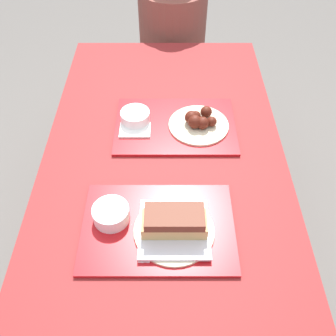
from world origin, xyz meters
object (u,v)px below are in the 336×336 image
bowl_coleslaw_near (111,213)px  wings_plate_far (199,121)px  tray_near (158,227)px  person_seated_across (173,27)px  brisket_sandwich_plate (174,225)px  bowl_coleslaw_far (135,116)px  tray_far (176,126)px

bowl_coleslaw_near → wings_plate_far: 0.50m
tray_near → person_seated_across: bearing=87.6°
tray_near → bowl_coleslaw_near: bowl_coleslaw_near is taller
brisket_sandwich_plate → person_seated_across: size_ratio=0.34×
wings_plate_far → person_seated_across: (-0.09, 0.84, -0.06)m
person_seated_across → bowl_coleslaw_far: bearing=-100.1°
wings_plate_far → person_seated_across: bearing=96.1°
brisket_sandwich_plate → wings_plate_far: bearing=78.3°
bowl_coleslaw_near → person_seated_across: 1.27m
tray_near → bowl_coleslaw_near: 0.14m
bowl_coleslaw_far → wings_plate_far: 0.24m
tray_near → brisket_sandwich_plate: bearing=-19.7°
tray_far → brisket_sandwich_plate: 0.47m
tray_far → bowl_coleslaw_near: size_ratio=4.13×
bowl_coleslaw_far → wings_plate_far: bearing=-4.8°
bowl_coleslaw_near → brisket_sandwich_plate: brisket_sandwich_plate is taller
bowl_coleslaw_far → brisket_sandwich_plate: bearing=-73.8°
tray_far → brisket_sandwich_plate: (-0.01, -0.47, 0.04)m
brisket_sandwich_plate → bowl_coleslaw_far: brisket_sandwich_plate is taller
tray_far → person_seated_across: 0.83m
bowl_coleslaw_near → bowl_coleslaw_far: size_ratio=1.00×
brisket_sandwich_plate → wings_plate_far: size_ratio=1.05×
wings_plate_far → tray_near: bearing=-107.8°
brisket_sandwich_plate → person_seated_across: person_seated_across is taller
wings_plate_far → person_seated_across: 0.84m
bowl_coleslaw_far → wings_plate_far: size_ratio=0.48×
tray_near → wings_plate_far: wings_plate_far is taller
bowl_coleslaw_far → person_seated_across: person_seated_across is taller
brisket_sandwich_plate → bowl_coleslaw_far: 0.50m
tray_far → bowl_coleslaw_far: (-0.15, 0.01, 0.03)m
bowl_coleslaw_near → bowl_coleslaw_far: (0.05, 0.44, 0.00)m
tray_near → tray_far: (0.06, 0.45, 0.00)m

